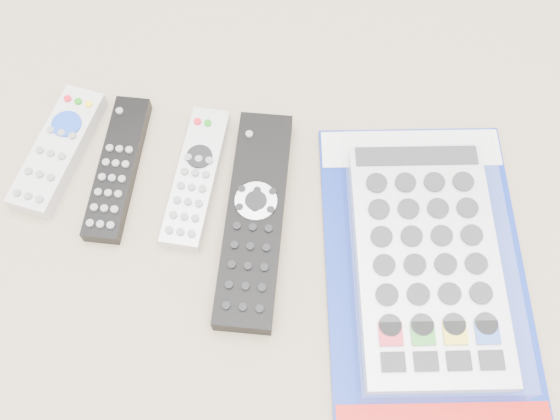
% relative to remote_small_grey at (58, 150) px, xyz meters
% --- Properties ---
extents(remote_small_grey, '(0.07, 0.17, 0.03)m').
position_rel_remote_small_grey_xyz_m(remote_small_grey, '(0.00, 0.00, 0.00)').
color(remote_small_grey, silver).
rests_on(remote_small_grey, ground).
extents(remote_slim_black, '(0.05, 0.19, 0.02)m').
position_rel_remote_small_grey_xyz_m(remote_slim_black, '(0.08, -0.01, -0.00)').
color(remote_slim_black, black).
rests_on(remote_slim_black, ground).
extents(remote_silver_dvd, '(0.05, 0.18, 0.02)m').
position_rel_remote_small_grey_xyz_m(remote_silver_dvd, '(0.17, -0.01, -0.00)').
color(remote_silver_dvd, silver).
rests_on(remote_silver_dvd, ground).
extents(remote_large_black, '(0.08, 0.27, 0.03)m').
position_rel_remote_small_grey_xyz_m(remote_large_black, '(0.25, -0.05, 0.00)').
color(remote_large_black, black).
rests_on(remote_large_black, ground).
extents(jumbo_remote_packaged, '(0.28, 0.40, 0.05)m').
position_rel_remote_small_grey_xyz_m(jumbo_remote_packaged, '(0.45, -0.07, 0.01)').
color(jumbo_remote_packaged, '#0D2593').
rests_on(jumbo_remote_packaged, ground).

